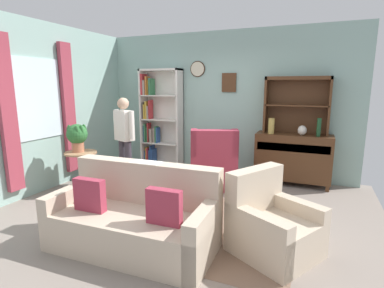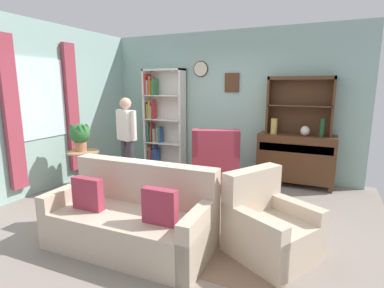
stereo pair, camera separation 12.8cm
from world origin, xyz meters
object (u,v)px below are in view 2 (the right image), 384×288
at_px(coffee_table, 161,192).
at_px(book_stack, 155,182).
at_px(sideboard, 295,158).
at_px(potted_plant_small, 105,173).
at_px(wingback_chair, 215,166).
at_px(bookshelf, 161,120).
at_px(vase_tall, 274,126).
at_px(armchair_floral, 269,228).
at_px(potted_plant_large, 80,135).
at_px(vase_round, 305,131).
at_px(person_reading, 127,135).
at_px(bottle_wine, 322,128).
at_px(sideboard_hutch, 300,97).
at_px(couch_floral, 132,219).
at_px(plant_stand, 84,166).

xyz_separation_m(coffee_table, book_stack, (-0.12, 0.05, 0.11)).
xyz_separation_m(sideboard, potted_plant_small, (-3.20, -1.28, -0.33)).
xyz_separation_m(wingback_chair, book_stack, (-0.37, -1.37, 0.08)).
bearing_deg(wingback_chair, bookshelf, 152.75).
bearing_deg(vase_tall, sideboard, 11.63).
xyz_separation_m(armchair_floral, potted_plant_large, (-3.26, 0.69, 0.67)).
height_order(vase_tall, vase_round, vase_tall).
bearing_deg(vase_round, coffee_table, -128.47).
bearing_deg(potted_plant_large, coffee_table, -11.79).
bearing_deg(armchair_floral, person_reading, 155.26).
bearing_deg(book_stack, person_reading, 141.63).
bearing_deg(armchair_floral, bottle_wine, 80.41).
bearing_deg(potted_plant_large, book_stack, -10.87).
height_order(bottle_wine, potted_plant_small, bottle_wine).
bearing_deg(sideboard_hutch, vase_tall, -154.11).
distance_m(vase_tall, potted_plant_small, 3.18).
distance_m(bottle_wine, couch_floral, 3.43).
xyz_separation_m(bottle_wine, book_stack, (-2.02, -1.98, -0.61)).
xyz_separation_m(bottle_wine, plant_stand, (-3.61, -1.67, -0.65)).
bearing_deg(book_stack, plant_stand, 168.90).
relative_size(couch_floral, potted_plant_small, 6.13).
bearing_deg(bottle_wine, armchair_floral, -99.59).
bearing_deg(potted_plant_small, book_stack, -26.65).
bearing_deg(coffee_table, sideboard, 54.68).
relative_size(potted_plant_small, coffee_table, 0.37).
xyz_separation_m(potted_plant_small, book_stack, (1.57, -0.79, 0.29)).
xyz_separation_m(bottle_wine, couch_floral, (-1.82, -2.81, -0.76)).
xyz_separation_m(couch_floral, plant_stand, (-1.79, 1.14, 0.11)).
xyz_separation_m(bookshelf, sideboard_hutch, (2.78, 0.02, 0.53)).
bearing_deg(potted_plant_small, potted_plant_large, -97.68).
height_order(couch_floral, wingback_chair, wingback_chair).
bearing_deg(bottle_wine, sideboard_hutch, 153.04).
distance_m(couch_floral, coffee_table, 0.78).
xyz_separation_m(bookshelf, sideboard, (2.78, -0.09, -0.52)).
relative_size(sideboard_hutch, vase_tall, 4.00).
bearing_deg(potted_plant_small, bookshelf, 72.90).
xyz_separation_m(vase_round, armchair_floral, (-0.14, -2.38, -0.72)).
bearing_deg(sideboard_hutch, person_reading, -154.58).
height_order(potted_plant_large, book_stack, potted_plant_large).
relative_size(person_reading, coffee_table, 1.95).
distance_m(bottle_wine, person_reading, 3.32).
distance_m(sideboard, person_reading, 3.02).
bearing_deg(bottle_wine, potted_plant_large, -155.46).
height_order(bookshelf, sideboard, bookshelf).
xyz_separation_m(sideboard, coffee_table, (-1.51, -2.13, -0.16)).
distance_m(wingback_chair, plant_stand, 2.23).
xyz_separation_m(sideboard, armchair_floral, (-0.01, -2.45, -0.22)).
bearing_deg(book_stack, wingback_chair, 74.72).
distance_m(armchair_floral, coffee_table, 1.53).
relative_size(bookshelf, bottle_wine, 6.75).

